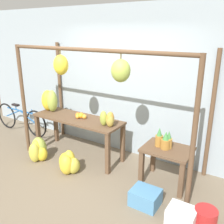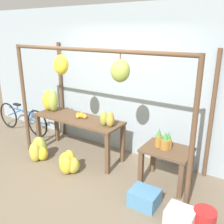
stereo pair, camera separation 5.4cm
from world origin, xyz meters
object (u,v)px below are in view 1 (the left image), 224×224
object	(u,v)px
parked_bicycle	(21,119)
fruit_crate_purple	(182,216)
banana_pile_ground_left	(38,150)
papaya_pile	(109,119)
orange_pile	(81,116)
pineapple_cluster	(164,140)
blue_bucket	(206,217)
banana_pile_on_table	(50,101)
banana_pile_ground_right	(68,163)
fruit_crate_white	(145,197)

from	to	relation	value
parked_bicycle	fruit_crate_purple	bearing A→B (deg)	-11.73
banana_pile_ground_left	papaya_pile	bearing A→B (deg)	22.48
orange_pile	parked_bicycle	distance (m)	2.02
orange_pile	pineapple_cluster	world-z (taller)	pineapple_cluster
orange_pile	blue_bucket	distance (m)	2.65
banana_pile_on_table	orange_pile	bearing A→B (deg)	0.03
parked_bicycle	orange_pile	bearing A→B (deg)	-3.58
pineapple_cluster	fruit_crate_purple	xyz separation A→B (m)	(0.56, -0.73, -0.63)
banana_pile_ground_right	fruit_crate_white	distance (m)	1.49
parked_bicycle	papaya_pile	world-z (taller)	papaya_pile
banana_pile_ground_left	papaya_pile	world-z (taller)	papaya_pile
papaya_pile	blue_bucket	bearing A→B (deg)	-16.21
orange_pile	banana_pile_ground_right	distance (m)	0.91
fruit_crate_purple	blue_bucket	bearing A→B (deg)	28.84
orange_pile	papaya_pile	world-z (taller)	papaya_pile
banana_pile_ground_right	blue_bucket	bearing A→B (deg)	0.26
fruit_crate_purple	orange_pile	bearing A→B (deg)	161.42
banana_pile_ground_left	fruit_crate_purple	bearing A→B (deg)	-3.14
papaya_pile	orange_pile	bearing A→B (deg)	173.73
fruit_crate_white	banana_pile_ground_right	bearing A→B (deg)	177.57
orange_pile	fruit_crate_white	world-z (taller)	orange_pile
banana_pile_on_table	fruit_crate_white	size ratio (longest dim) A/B	1.17
pineapple_cluster	banana_pile_ground_left	distance (m)	2.37
banana_pile_ground_right	banana_pile_on_table	bearing A→B (deg)	148.39
pineapple_cluster	blue_bucket	distance (m)	1.19
banana_pile_on_table	orange_pile	xyz separation A→B (m)	(0.80, 0.00, -0.17)
blue_bucket	papaya_pile	size ratio (longest dim) A/B	1.06
blue_bucket	pineapple_cluster	bearing A→B (deg)	144.64
banana_pile_on_table	parked_bicycle	size ratio (longest dim) A/B	0.27
pineapple_cluster	fruit_crate_purple	bearing A→B (deg)	-52.50
banana_pile_on_table	banana_pile_ground_left	bearing A→B (deg)	-69.64
orange_pile	papaya_pile	size ratio (longest dim) A/B	0.91
parked_bicycle	banana_pile_ground_left	bearing A→B (deg)	-27.36
parked_bicycle	fruit_crate_purple	xyz separation A→B (m)	(4.18, -0.87, -0.23)
banana_pile_on_table	orange_pile	distance (m)	0.82
fruit_crate_white	fruit_crate_purple	distance (m)	0.54
banana_pile_ground_right	fruit_crate_purple	bearing A→B (deg)	-3.80
fruit_crate_white	papaya_pile	distance (m)	1.41
fruit_crate_white	orange_pile	bearing A→B (deg)	158.12
blue_bucket	fruit_crate_purple	distance (m)	0.30
orange_pile	fruit_crate_white	size ratio (longest dim) A/B	0.63
blue_bucket	parked_bicycle	world-z (taller)	parked_bicycle
banana_pile_ground_left	parked_bicycle	size ratio (longest dim) A/B	0.26
papaya_pile	fruit_crate_purple	bearing A→B (deg)	-23.45
parked_bicycle	pineapple_cluster	bearing A→B (deg)	-2.21
banana_pile_ground_left	papaya_pile	distance (m)	1.53
pineapple_cluster	parked_bicycle	size ratio (longest dim) A/B	0.18
banana_pile_on_table	papaya_pile	bearing A→B (deg)	-2.85
orange_pile	banana_pile_ground_right	size ratio (longest dim) A/B	0.52
fruit_crate_white	parked_bicycle	bearing A→B (deg)	167.66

